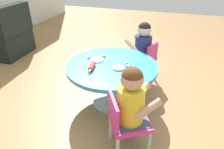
{
  "coord_description": "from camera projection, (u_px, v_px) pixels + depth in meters",
  "views": [
    {
      "loc": [
        -1.75,
        -0.59,
        1.42
      ],
      "look_at": [
        0.0,
        0.0,
        0.37
      ],
      "focal_mm": 31.66,
      "sensor_mm": 36.0,
      "label": 1
    }
  ],
  "objects": [
    {
      "name": "cookie_cutter_0",
      "position": [
        104.0,
        57.0,
        2.22
      ],
      "size": [
        0.06,
        0.06,
        0.01
      ],
      "primitive_type": "torus",
      "color": "red",
      "rests_on": "craft_table"
    },
    {
      "name": "playdough_blob_1",
      "position": [
        97.0,
        60.0,
        2.15
      ],
      "size": [
        0.14,
        0.14,
        0.01
      ],
      "primitive_type": "cylinder",
      "color": "#8CCCF2",
      "rests_on": "craft_table"
    },
    {
      "name": "armchair_dark",
      "position": [
        6.0,
        37.0,
        3.34
      ],
      "size": [
        0.76,
        0.76,
        0.85
      ],
      "color": "black",
      "rests_on": "ground"
    },
    {
      "name": "playdough_blob_0",
      "position": [
        119.0,
        68.0,
        1.98
      ],
      "size": [
        0.11,
        0.11,
        0.02
      ],
      "primitive_type": "cylinder",
      "color": "#F2CC72",
      "rests_on": "craft_table"
    },
    {
      "name": "child_chair_right",
      "position": [
        144.0,
        59.0,
        2.6
      ],
      "size": [
        0.38,
        0.38,
        0.54
      ],
      "color": "#B7B7BC",
      "rests_on": "ground"
    },
    {
      "name": "craft_table",
      "position": [
        112.0,
        73.0,
        2.12
      ],
      "size": [
        0.96,
        0.96,
        0.49
      ],
      "color": "silver",
      "rests_on": "ground"
    },
    {
      "name": "ground_plane",
      "position": [
        112.0,
        102.0,
        2.31
      ],
      "size": [
        10.0,
        10.0,
        0.0
      ],
      "primitive_type": "plane",
      "color": "#9E7247"
    },
    {
      "name": "seated_child_left",
      "position": [
        132.0,
        98.0,
        1.48
      ],
      "size": [
        0.41,
        0.43,
        0.51
      ],
      "color": "#3F4772",
      "rests_on": "ground"
    },
    {
      "name": "child_chair_left",
      "position": [
        126.0,
        121.0,
        1.59
      ],
      "size": [
        0.41,
        0.41,
        0.54
      ],
      "color": "#B7B7BC",
      "rests_on": "ground"
    },
    {
      "name": "seated_child_right",
      "position": [
        143.0,
        42.0,
        2.5
      ],
      "size": [
        0.36,
        0.41,
        0.51
      ],
      "color": "#3F4772",
      "rests_on": "ground"
    },
    {
      "name": "cookie_cutter_1",
      "position": [
        89.0,
        58.0,
        2.19
      ],
      "size": [
        0.05,
        0.05,
        0.01
      ],
      "primitive_type": "torus",
      "color": "#D83FA5",
      "rests_on": "craft_table"
    },
    {
      "name": "craft_scissors",
      "position": [
        128.0,
        65.0,
        2.04
      ],
      "size": [
        0.14,
        0.11,
        0.01
      ],
      "color": "silver",
      "rests_on": "craft_table"
    },
    {
      "name": "rolling_pin",
      "position": [
        92.0,
        66.0,
        1.98
      ],
      "size": [
        0.23,
        0.07,
        0.05
      ],
      "color": "#D83F3F",
      "rests_on": "craft_table"
    }
  ]
}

